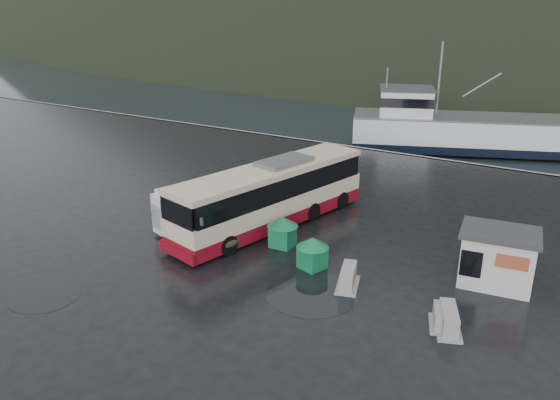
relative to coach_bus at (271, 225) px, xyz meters
The scene contains 14 objects.
ground 2.36m from the coach_bus, 94.99° to the right, with size 160.00×160.00×0.00m, color black.
harbor_water 107.65m from the coach_bus, 90.11° to the left, with size 300.00×180.00×0.02m, color black.
quay_edge 17.65m from the coach_bus, 90.67° to the left, with size 160.00×0.60×1.50m, color #999993.
coach_bus is the anchor object (origin of this frame).
white_van 3.26m from the coach_bus, 145.55° to the right, with size 2.07×6.00×2.51m, color white, non-canonical shape.
waste_bin_left 5.43m from the coach_bus, 38.09° to the right, with size 1.08×1.08×1.51m, color #147345, non-canonical shape.
waste_bin_right 2.78m from the coach_bus, 46.58° to the right, with size 1.11×1.11×1.55m, color #147345, non-canonical shape.
dome_tent 4.12m from the coach_bus, 99.80° to the right, with size 2.23×3.13×1.23m, color #31341F, non-canonical shape.
ticket_kiosk 11.74m from the coach_bus, ahead, with size 3.18×2.41×2.48m, color silver, non-canonical shape.
jersey_barrier_a 7.61m from the coach_bus, 32.83° to the right, with size 0.89×1.78×0.89m, color #999993, non-canonical shape.
jersey_barrier_b 11.76m from the coach_bus, 25.72° to the right, with size 0.72×1.44×0.72m, color #999993, non-canonical shape.
jersey_barrier_c 12.12m from the coach_bus, 25.49° to the right, with size 0.89×1.78×0.89m, color #999993, non-canonical shape.
fishing_trawler 26.88m from the coach_bus, 81.04° to the left, with size 23.54×5.18×9.42m, color white, non-canonical shape.
puddles 7.75m from the coach_bus, 74.47° to the right, with size 12.81×9.26×0.01m.
Camera 1 is at (14.67, -21.00, 11.60)m, focal length 35.00 mm.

